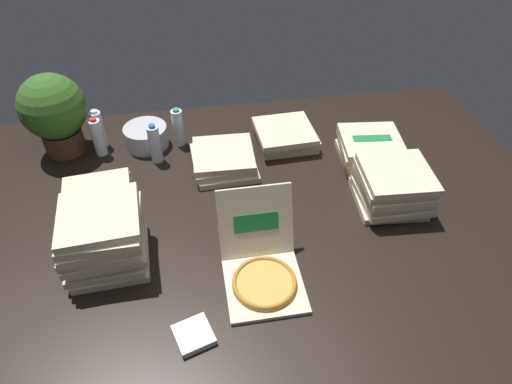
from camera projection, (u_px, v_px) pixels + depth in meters
name	position (u px, v px, depth m)	size (l,w,h in m)	color
ground_plane	(263.00, 226.00, 2.29)	(3.20, 2.40, 0.02)	black
open_pizza_box	(262.00, 267.00, 1.99)	(0.34, 0.47, 0.34)	beige
pizza_stack_right_near	(285.00, 135.00, 2.78)	(0.38, 0.38, 0.11)	beige
pizza_stack_center_near	(98.00, 199.00, 2.34)	(0.37, 0.39, 0.11)	beige
pizza_stack_right_far	(393.00, 187.00, 2.33)	(0.38, 0.38, 0.22)	beige
pizza_stack_left_far	(370.00, 149.00, 2.64)	(0.40, 0.40, 0.15)	beige
pizza_stack_center_far	(224.00, 160.00, 2.59)	(0.37, 0.37, 0.11)	beige
pizza_stack_right_mid	(104.00, 238.00, 2.01)	(0.38, 0.39, 0.29)	beige
ice_bucket	(146.00, 136.00, 2.76)	(0.26, 0.26, 0.13)	#B7BABF
water_bottle_0	(178.00, 127.00, 2.73)	(0.07, 0.07, 0.25)	silver
water_bottle_1	(155.00, 144.00, 2.60)	(0.07, 0.07, 0.25)	silver
water_bottle_2	(98.00, 137.00, 2.65)	(0.07, 0.07, 0.25)	white
water_bottle_3	(99.00, 129.00, 2.72)	(0.07, 0.07, 0.25)	silver
potted_plant	(54.00, 111.00, 2.58)	(0.38, 0.38, 0.49)	#513323
napkin_pile	(194.00, 335.00, 1.80)	(0.14, 0.14, 0.03)	white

